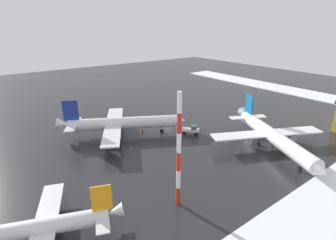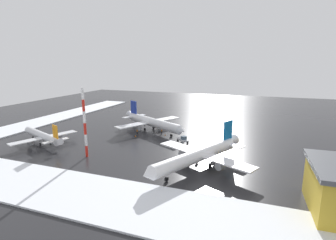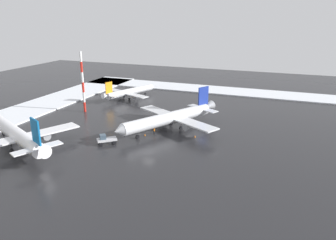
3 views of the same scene
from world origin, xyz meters
The scene contains 13 objects.
ground_plane centered at (0.00, 0.00, 0.00)m, with size 240.00×240.00×0.00m, color #232326.
snow_bank_far centered at (0.00, -50.00, 0.19)m, with size 152.00×16.00×0.38m, color white.
snow_bank_left centered at (-67.00, 0.00, 0.19)m, with size 14.00×116.00×0.38m, color white.
airplane_foreground_jet centered at (-15.82, -0.67, 3.32)m, with size 30.88×26.37×10.04m.
airplane_parked_starboard centered at (8.90, -29.31, 3.30)m, with size 26.69×31.37×9.98m.
airplane_distant_tail centered at (-42.57, -26.99, 2.46)m, with size 24.09×20.38×7.46m.
pushback_tug centered at (-0.49, -11.41, 1.28)m, with size 4.69×4.91×2.50m.
ground_crew_by_nose_gear centered at (-11.00, -3.31, 0.97)m, with size 0.36×0.36×1.71m.
ground_crew_near_tug centered at (-19.39, -6.38, 0.97)m, with size 0.36×0.36×1.71m.
antenna_mast centered at (-21.80, -32.16, 9.54)m, with size 0.70×0.70×19.08m.
traffic_cone_near_nose centered at (-18.28, -9.96, 0.28)m, with size 0.36×0.36×0.55m, color orange.
traffic_cone_mid_line centered at (-9.01, -5.07, 0.28)m, with size 0.36×0.36×0.55m, color orange.
traffic_cone_wingtip_side centered at (-12.58, 7.26, 0.28)m, with size 0.36×0.36×0.55m, color orange.
Camera 2 is at (22.78, -88.56, 25.67)m, focal length 28.00 mm.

